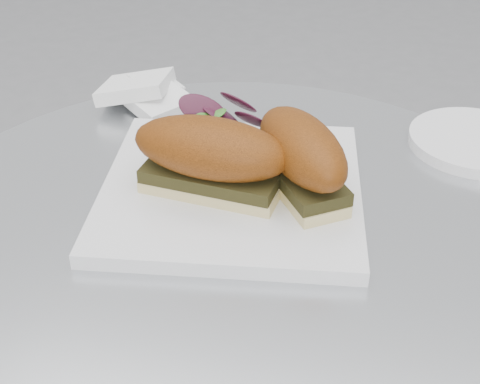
# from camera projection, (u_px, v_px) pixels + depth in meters

# --- Properties ---
(plate) EXTENTS (0.30, 0.30, 0.02)m
(plate) POSITION_uv_depth(u_px,v_px,m) (232.00, 189.00, 0.71)
(plate) COLOR white
(plate) RESTS_ON table
(sandwich_left) EXTENTS (0.17, 0.09, 0.08)m
(sandwich_left) POSITION_uv_depth(u_px,v_px,m) (211.00, 156.00, 0.67)
(sandwich_left) COLOR #C7B77C
(sandwich_left) RESTS_ON plate
(sandwich_right) EXTENTS (0.14, 0.16, 0.08)m
(sandwich_right) POSITION_uv_depth(u_px,v_px,m) (301.00, 155.00, 0.67)
(sandwich_right) COLOR #C7B77C
(sandwich_right) RESTS_ON plate
(salad) EXTENTS (0.11, 0.11, 0.05)m
(salad) POSITION_uv_depth(u_px,v_px,m) (217.00, 129.00, 0.75)
(salad) COLOR #4B8D2E
(salad) RESTS_ON plate
(napkin) EXTENTS (0.14, 0.14, 0.02)m
(napkin) POSITION_uv_depth(u_px,v_px,m) (148.00, 101.00, 0.88)
(napkin) COLOR white
(napkin) RESTS_ON table
(saucer) EXTENTS (0.16, 0.16, 0.01)m
(saucer) POSITION_uv_depth(u_px,v_px,m) (475.00, 141.00, 0.80)
(saucer) COLOR white
(saucer) RESTS_ON table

